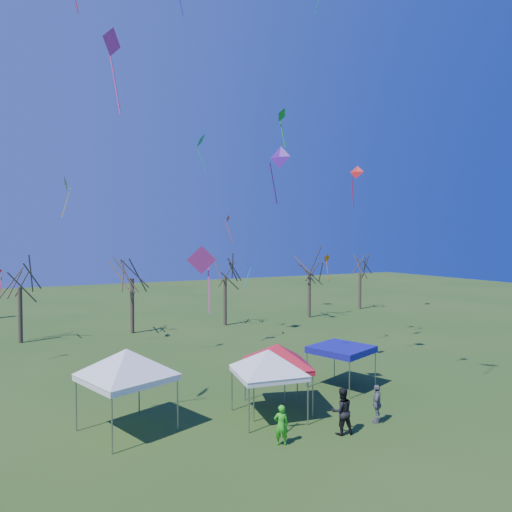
{
  "coord_description": "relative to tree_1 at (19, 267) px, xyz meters",
  "views": [
    {
      "loc": [
        -10.83,
        -14.4,
        7.86
      ],
      "look_at": [
        -1.73,
        3.0,
        7.18
      ],
      "focal_mm": 32.0,
      "sensor_mm": 36.0,
      "label": 1
    }
  ],
  "objects": [
    {
      "name": "tree_1",
      "position": [
        0.0,
        0.0,
        0.0
      ],
      "size": [
        3.42,
        3.42,
        7.54
      ],
      "color": "#3D2D21",
      "rests_on": "ground"
    },
    {
      "name": "ground",
      "position": [
        10.77,
        -24.65,
        -5.79
      ],
      "size": [
        140.0,
        140.0,
        0.0
      ],
      "primitive_type": "plane",
      "color": "#274E19",
      "rests_on": "ground"
    },
    {
      "name": "kite_11",
      "position": [
        12.1,
        -6.82,
        9.49
      ],
      "size": [
        1.25,
        1.48,
        2.76
      ],
      "rotation": [
        0.0,
        0.0,
        4.26
      ],
      "color": "green",
      "rests_on": "ground"
    },
    {
      "name": "tent_blue",
      "position": [
        15.16,
        -19.78,
        -3.77
      ],
      "size": [
        3.55,
        3.55,
        2.2
      ],
      "rotation": [
        0.0,
        0.0,
        0.34
      ],
      "color": "gray",
      "rests_on": "ground"
    },
    {
      "name": "kite_2",
      "position": [
        2.98,
        -4.76,
        5.96
      ],
      "size": [
        0.63,
        1.21,
        2.98
      ],
      "rotation": [
        0.0,
        0.0,
        1.36
      ],
      "color": "yellow",
      "rests_on": "ground"
    },
    {
      "name": "tree_3",
      "position": [
        16.8,
        -0.6,
        0.29
      ],
      "size": [
        3.59,
        3.59,
        7.91
      ],
      "color": "#3D2D21",
      "rests_on": "ground"
    },
    {
      "name": "tent_white_mid",
      "position": [
        9.66,
        -21.63,
        -2.96
      ],
      "size": [
        3.92,
        3.92,
        3.5
      ],
      "rotation": [
        0.0,
        0.0,
        -0.16
      ],
      "color": "gray",
      "rests_on": "ground"
    },
    {
      "name": "kite_18",
      "position": [
        12.69,
        -17.62,
        8.8
      ],
      "size": [
        0.92,
        0.82,
        2.11
      ],
      "rotation": [
        0.0,
        0.0,
        3.74
      ],
      "color": "#19A419",
      "rests_on": "ground"
    },
    {
      "name": "person_grey",
      "position": [
        13.55,
        -24.27,
        -4.97
      ],
      "size": [
        0.98,
        0.94,
        1.63
      ],
      "primitive_type": "imported",
      "rotation": [
        0.0,
        0.0,
        3.87
      ],
      "color": "slate",
      "rests_on": "ground"
    },
    {
      "name": "tree_5",
      "position": [
        34.49,
        1.42,
        -0.06
      ],
      "size": [
        3.39,
        3.39,
        7.46
      ],
      "color": "#3D2D21",
      "rests_on": "ground"
    },
    {
      "name": "kite_1",
      "position": [
        5.57,
        -24.22,
        1.36
      ],
      "size": [
        1.06,
        0.63,
        2.35
      ],
      "rotation": [
        0.0,
        0.0,
        2.83
      ],
      "color": "#D93095",
      "rests_on": "ground"
    },
    {
      "name": "kite_8",
      "position": [
        3.46,
        -19.44,
        10.16
      ],
      "size": [
        1.06,
        1.01,
        3.52
      ],
      "rotation": [
        0.0,
        0.0,
        3.89
      ],
      "color": "#FD3897",
      "rests_on": "ground"
    },
    {
      "name": "person_dark",
      "position": [
        11.46,
        -24.52,
        -4.85
      ],
      "size": [
        1.06,
        0.92,
        1.89
      ],
      "primitive_type": "imported",
      "rotation": [
        0.0,
        0.0,
        2.89
      ],
      "color": "black",
      "rests_on": "ground"
    },
    {
      "name": "tree_4",
      "position": [
        26.12,
        -0.65,
        0.27
      ],
      "size": [
        3.58,
        3.58,
        7.89
      ],
      "color": "#3D2D21",
      "rests_on": "ground"
    },
    {
      "name": "tent_red",
      "position": [
        10.53,
        -20.92,
        -2.94
      ],
      "size": [
        3.81,
        3.81,
        3.53
      ],
      "rotation": [
        0.0,
        0.0,
        -0.31
      ],
      "color": "gray",
      "rests_on": "ground"
    },
    {
      "name": "person_green",
      "position": [
        8.78,
        -24.23,
        -5.02
      ],
      "size": [
        0.66,
        0.56,
        1.55
      ],
      "primitive_type": "imported",
      "rotation": [
        0.0,
        0.0,
        2.75
      ],
      "color": "green",
      "rests_on": "ground"
    },
    {
      "name": "kite_12",
      "position": [
        28.33,
        -0.55,
        0.14
      ],
      "size": [
        1.01,
        0.59,
        2.98
      ],
      "rotation": [
        0.0,
        0.0,
        3.38
      ],
      "color": "orange",
      "rests_on": "ground"
    },
    {
      "name": "kite_22",
      "position": [
        15.4,
        -4.43,
        3.74
      ],
      "size": [
        0.84,
        0.85,
        2.32
      ],
      "rotation": [
        0.0,
        0.0,
        3.96
      ],
      "color": "red",
      "rests_on": "ground"
    },
    {
      "name": "kite_19",
      "position": [
        15.81,
        -7.19,
        0.15
      ],
      "size": [
        0.71,
        0.9,
        2.27
      ],
      "rotation": [
        0.0,
        0.0,
        1.16
      ],
      "color": "#0EACD4",
      "rests_on": "ground"
    },
    {
      "name": "tree_2",
      "position": [
        8.4,
        -0.27,
        0.5
      ],
      "size": [
        3.71,
        3.71,
        8.18
      ],
      "color": "#3D2D21",
      "rests_on": "ground"
    },
    {
      "name": "kite_27",
      "position": [
        10.56,
        -21.04,
        5.81
      ],
      "size": [
        0.84,
        1.03,
        2.62
      ],
      "rotation": [
        0.0,
        0.0,
        5.23
      ],
      "color": "#5316A0",
      "rests_on": "ground"
    },
    {
      "name": "tent_white_west",
      "position": [
        3.81,
        -20.15,
        -2.62
      ],
      "size": [
        4.23,
        4.23,
        3.93
      ],
      "rotation": [
        0.0,
        0.0,
        0.32
      ],
      "color": "gray",
      "rests_on": "ground"
    },
    {
      "name": "kite_17",
      "position": [
        18.63,
        -16.75,
        6.23
      ],
      "size": [
        0.78,
        0.91,
        2.67
      ],
      "rotation": [
        0.0,
        0.0,
        5.33
      ],
      "color": "red",
      "rests_on": "ground"
    }
  ]
}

